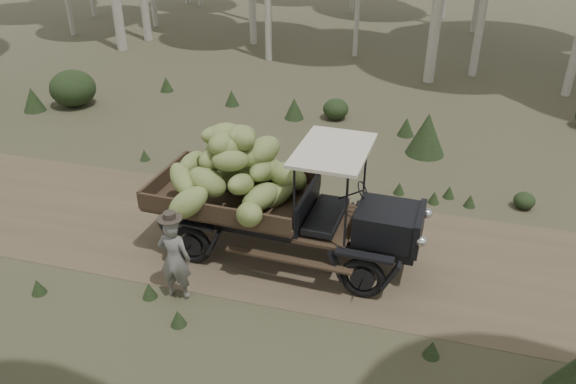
% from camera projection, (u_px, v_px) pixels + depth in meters
% --- Properties ---
extents(ground, '(120.00, 120.00, 0.00)m').
position_uv_depth(ground, '(247.00, 236.00, 11.65)').
color(ground, '#473D2B').
rests_on(ground, ground).
extents(dirt_track, '(70.00, 4.00, 0.01)m').
position_uv_depth(dirt_track, '(247.00, 236.00, 11.65)').
color(dirt_track, brown).
rests_on(dirt_track, ground).
extents(banana_truck, '(5.33, 2.59, 2.67)m').
position_uv_depth(banana_truck, '(260.00, 181.00, 10.52)').
color(banana_truck, black).
rests_on(banana_truck, ground).
extents(farmer, '(0.59, 0.44, 1.72)m').
position_uv_depth(farmer, '(174.00, 258.00, 9.59)').
color(farmer, '#605E58').
rests_on(farmer, ground).
extents(undergrowth, '(21.85, 19.97, 1.38)m').
position_uv_depth(undergrowth, '(84.00, 277.00, 9.61)').
color(undergrowth, '#233319').
rests_on(undergrowth, ground).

